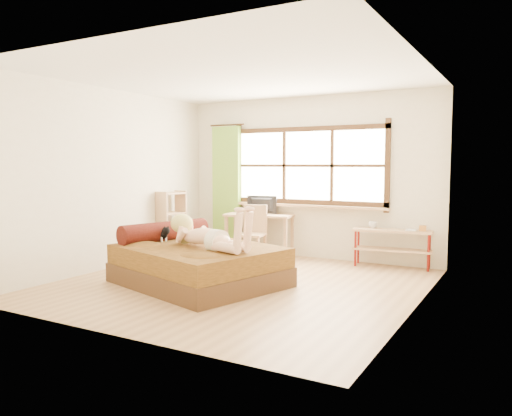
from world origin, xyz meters
The scene contains 18 objects.
floor centered at (0.00, 0.00, 0.00)m, with size 4.50×4.50×0.00m, color #9E754C.
ceiling centered at (0.00, 0.00, 2.70)m, with size 4.50×4.50×0.00m, color white.
wall_back centered at (0.00, 2.25, 1.35)m, with size 4.50×4.50×0.00m, color silver.
wall_front centered at (0.00, -2.25, 1.35)m, with size 4.50×4.50×0.00m, color silver.
wall_left centered at (-2.25, 0.00, 1.35)m, with size 4.50×4.50×0.00m, color silver.
wall_right centered at (2.25, 0.00, 1.35)m, with size 4.50×4.50×0.00m, color silver.
window centered at (0.00, 2.22, 1.51)m, with size 2.80×0.16×1.46m.
curtain centered at (-1.55, 2.13, 1.15)m, with size 0.55×0.10×2.20m, color #5E8F27.
bed centered at (-0.52, -0.23, 0.27)m, with size 2.38×2.11×0.76m.
woman centered at (-0.32, -0.30, 0.80)m, with size 1.41×0.40×0.60m, color beige, non-canonical shape.
kitten centered at (-1.19, -0.15, 0.62)m, with size 0.30×0.12×0.24m, color black, non-canonical shape.
desk centered at (-0.77, 1.95, 0.63)m, with size 1.23×0.71×0.72m.
monitor centered at (-0.77, 2.00, 0.88)m, with size 0.54×0.07×0.31m, color black.
chair centered at (-0.68, 1.58, 0.50)m, with size 0.46×0.46×0.91m.
pipe_shelf centered at (1.49, 2.07, 0.43)m, with size 1.19×0.42×0.66m.
cup centered at (1.18, 2.07, 0.64)m, with size 0.13×0.13×0.10m, color gray.
book centered at (1.68, 2.07, 0.59)m, with size 0.16×0.21×0.02m, color gray.
bookshelf centered at (-2.08, 1.20, 0.56)m, with size 0.33×0.51×1.11m.
Camera 1 is at (3.33, -5.52, 1.57)m, focal length 35.00 mm.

